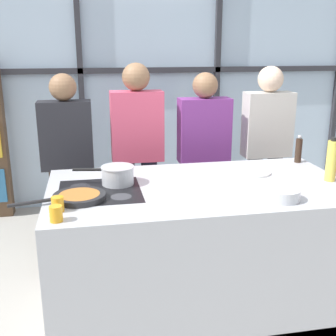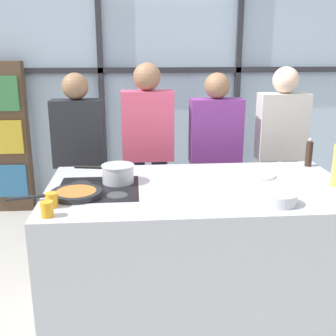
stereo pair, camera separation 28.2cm
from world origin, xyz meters
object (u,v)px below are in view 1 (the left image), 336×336
spectator_center_right (204,151)px  pepper_grinder (299,150)px  saucepan (117,175)px  mixing_bowl (282,194)px  oil_bottle (332,160)px  juice_glass_far (58,204)px  frying_pan (78,197)px  white_plate (253,172)px  spectator_far_right (266,144)px  juice_glass_near (56,214)px  spectator_center_left (137,148)px  spectator_far_left (68,156)px

spectator_center_right → pepper_grinder: bearing=135.9°
saucepan → mixing_bowl: (0.95, -0.48, -0.03)m
oil_bottle → pepper_grinder: (0.01, 0.48, -0.04)m
pepper_grinder → juice_glass_far: size_ratio=2.56×
spectator_center_right → frying_pan: spectator_center_right is taller
juice_glass_far → white_plate: bearing=20.1°
spectator_center_right → pepper_grinder: (0.61, -0.59, 0.13)m
mixing_bowl → pepper_grinder: bearing=57.0°
spectator_far_right → juice_glass_far: 2.22m
pepper_grinder → juice_glass_near: 2.00m
saucepan → spectator_far_right: bearing=31.3°
mixing_bowl → pepper_grinder: (0.50, 0.77, 0.06)m
spectator_center_left → juice_glass_near: bearing=67.4°
spectator_far_right → oil_bottle: spectator_far_right is taller
mixing_bowl → juice_glass_near: size_ratio=2.47×
spectator_far_left → pepper_grinder: (1.81, -0.59, 0.12)m
spectator_center_left → saucepan: (-0.24, -0.87, 0.03)m
mixing_bowl → juice_glass_near: 1.31m
spectator_far_right → mixing_bowl: size_ratio=7.69×
spectator_center_right → juice_glass_near: (-1.20, -1.44, 0.07)m
spectator_center_right → oil_bottle: size_ratio=5.22×
saucepan → oil_bottle: size_ratio=1.33×
saucepan → oil_bottle: (1.43, -0.20, 0.08)m
spectator_far_left → juice_glass_near: 1.44m
spectator_center_left → frying_pan: (-0.49, -1.12, -0.01)m
juice_glass_near → spectator_far_left: bearing=90.0°
frying_pan → white_plate: size_ratio=2.16×
saucepan → mixing_bowl: size_ratio=1.91×
saucepan → pepper_grinder: (1.44, 0.28, 0.04)m
frying_pan → juice_glass_far: 0.20m
white_plate → juice_glass_near: size_ratio=3.00×
frying_pan → pepper_grinder: bearing=17.5°
spectator_center_left → white_plate: spectator_center_left is taller
spectator_center_left → pepper_grinder: bearing=154.0°
frying_pan → juice_glass_far: size_ratio=6.48×
frying_pan → mixing_bowl: 1.22m
spectator_center_left → white_plate: size_ratio=6.47×
spectator_center_left → spectator_far_right: bearing=-180.0°
white_plate → juice_glass_far: juice_glass_far is taller
pepper_grinder → juice_glass_far: pepper_grinder is taller
spectator_far_right → oil_bottle: size_ratio=5.38×
spectator_far_right → spectator_center_left: bearing=0.0°
juice_glass_near → frying_pan: bearing=71.1°
spectator_far_right → juice_glass_near: size_ratio=18.99×
frying_pan → oil_bottle: 1.70m
spectator_far_right → pepper_grinder: bearing=91.0°
mixing_bowl → juice_glass_far: 1.31m
spectator_center_right → frying_pan: bearing=45.8°
white_plate → mixing_bowl: bearing=-93.6°
frying_pan → pepper_grinder: size_ratio=2.54×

